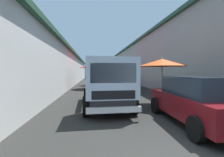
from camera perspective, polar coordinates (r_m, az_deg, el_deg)
name	(u,v)px	position (r m, az deg, el deg)	size (l,w,h in m)	color
ground	(110,88)	(16.10, -0.73, -3.35)	(90.00, 90.00, 0.00)	#282826
building_left_whitewash	(39,69)	(19.02, -23.80, 3.07)	(49.80, 7.50, 3.79)	silver
building_right_concrete	(170,62)	(20.28, 19.47, 5.43)	(49.80, 7.50, 5.45)	gray
fruit_stall_far_left	(96,69)	(19.49, -5.65, 3.13)	(2.33, 2.33, 2.45)	#9E9EA3
fruit_stall_mid_lane	(163,69)	(8.17, 17.20, 3.18)	(2.27, 2.27, 2.28)	#9E9EA3
fruit_stall_far_right	(128,69)	(13.95, 5.66, 3.43)	(2.34, 2.34, 2.39)	#9E9EA3
fruit_stall_near_left	(121,71)	(19.26, 3.29, 2.51)	(2.62, 2.62, 2.21)	#9E9EA3
fruit_stall_near_right	(94,69)	(15.61, -6.16, 3.44)	(2.69, 2.69, 2.43)	#9E9EA3
hatchback_car	(199,100)	(5.76, 27.70, -6.47)	(3.97, 2.03, 1.45)	#600F14
delivery_truck	(108,86)	(6.63, -1.48, -2.44)	(4.98, 2.12, 2.08)	black
vendor_by_crates	(121,78)	(17.34, 3.00, 0.34)	(0.23, 0.67, 1.70)	navy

